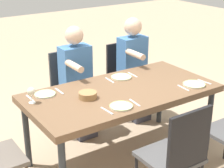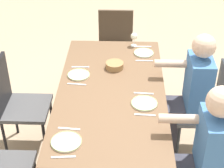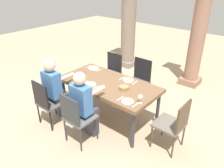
{
  "view_description": "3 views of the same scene",
  "coord_description": "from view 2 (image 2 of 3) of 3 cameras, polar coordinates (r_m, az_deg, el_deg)",
  "views": [
    {
      "loc": [
        1.9,
        2.66,
        2.13
      ],
      "look_at": [
        0.07,
        -0.07,
        0.82
      ],
      "focal_mm": 58.12,
      "sensor_mm": 36.0,
      "label": 1
    },
    {
      "loc": [
        -2.68,
        -0.1,
        2.61
      ],
      "look_at": [
        -0.06,
        -0.01,
        0.87
      ],
      "focal_mm": 59.48,
      "sensor_mm": 36.0,
      "label": 2
    },
    {
      "loc": [
        2.41,
        -2.74,
        2.62
      ],
      "look_at": [
        0.1,
        -0.01,
        0.78
      ],
      "focal_mm": 35.33,
      "sensor_mm": 36.0,
      "label": 3
    }
  ],
  "objects": [
    {
      "name": "ground_plane",
      "position": [
        3.74,
        -0.12,
        -10.66
      ],
      "size": [
        16.0,
        16.0,
        0.0
      ],
      "primitive_type": "plane",
      "color": "tan"
    },
    {
      "name": "dining_table",
      "position": [
        3.29,
        -0.13,
        -1.84
      ],
      "size": [
        1.88,
        0.94,
        0.77
      ],
      "color": "brown",
      "rests_on": "ground"
    },
    {
      "name": "chair_mid_north",
      "position": [
        3.59,
        -14.54,
        -2.55
      ],
      "size": [
        0.44,
        0.44,
        0.97
      ],
      "color": "#4F4F50",
      "rests_on": "ground"
    },
    {
      "name": "chair_mid_south",
      "position": [
        3.54,
        14.55,
        -3.31
      ],
      "size": [
        0.44,
        0.44,
        0.94
      ],
      "color": "#5B5E61",
      "rests_on": "ground"
    },
    {
      "name": "chair_head_east",
      "position": [
        4.55,
        0.52,
        6.2
      ],
      "size": [
        0.44,
        0.44,
        0.9
      ],
      "color": "#6A6158",
      "rests_on": "ground"
    },
    {
      "name": "diner_woman_green",
      "position": [
        3.43,
        11.81,
        -1.42
      ],
      "size": [
        0.35,
        0.49,
        1.27
      ],
      "color": "#3F3F4C",
      "rests_on": "ground"
    },
    {
      "name": "diner_man_white",
      "position": [
        2.82,
        13.71,
        -10.46
      ],
      "size": [
        0.35,
        0.5,
        1.28
      ],
      "color": "#3F3F4C",
      "rests_on": "ground"
    },
    {
      "name": "plate_0",
      "position": [
        2.74,
        -7.05,
        -8.78
      ],
      "size": [
        0.23,
        0.23,
        0.02
      ],
      "color": "silver",
      "rests_on": "dining_table"
    },
    {
      "name": "fork_0",
      "position": [
        2.63,
        -7.5,
        -11.06
      ],
      "size": [
        0.03,
        0.17,
        0.01
      ],
      "primitive_type": "cube",
      "rotation": [
        0.0,
        0.0,
        0.08
      ],
      "color": "silver",
      "rests_on": "dining_table"
    },
    {
      "name": "spoon_0",
      "position": [
        2.85,
        -6.62,
        -6.84
      ],
      "size": [
        0.03,
        0.17,
        0.01
      ],
      "primitive_type": "cube",
      "rotation": [
        0.0,
        0.0,
        -0.08
      ],
      "color": "silver",
      "rests_on": "dining_table"
    },
    {
      "name": "plate_1",
      "position": [
        3.09,
        4.99,
        -2.95
      ],
      "size": [
        0.22,
        0.22,
        0.02
      ],
      "color": "silver",
      "rests_on": "dining_table"
    },
    {
      "name": "fork_1",
      "position": [
        2.98,
        5.09,
        -4.75
      ],
      "size": [
        0.03,
        0.17,
        0.01
      ],
      "primitive_type": "cube",
      "rotation": [
        0.0,
        0.0,
        -0.06
      ],
      "color": "silver",
      "rests_on": "dining_table"
    },
    {
      "name": "spoon_1",
      "position": [
        3.22,
        4.88,
        -1.44
      ],
      "size": [
        0.03,
        0.17,
        0.01
      ],
      "primitive_type": "cube",
      "rotation": [
        0.0,
        0.0,
        -0.06
      ],
      "color": "silver",
      "rests_on": "dining_table"
    },
    {
      "name": "plate_2",
      "position": [
        3.46,
        -5.15,
        1.42
      ],
      "size": [
        0.21,
        0.21,
        0.02
      ],
      "color": "silver",
      "rests_on": "dining_table"
    },
    {
      "name": "fork_2",
      "position": [
        3.34,
        -5.43,
        -0.03
      ],
      "size": [
        0.03,
        0.17,
        0.01
      ],
      "primitive_type": "cube",
      "rotation": [
        0.0,
        0.0,
        -0.09
      ],
      "color": "silver",
      "rests_on": "dining_table"
    },
    {
      "name": "spoon_2",
      "position": [
        3.59,
        -4.88,
        2.62
      ],
      "size": [
        0.02,
        0.17,
        0.01
      ],
      "primitive_type": "cube",
      "rotation": [
        0.0,
        0.0,
        0.05
      ],
      "color": "silver",
      "rests_on": "dining_table"
    },
    {
      "name": "plate_3",
      "position": [
        3.82,
        4.9,
        4.8
      ],
      "size": [
        0.2,
        0.2,
        0.02
      ],
      "color": "white",
      "rests_on": "dining_table"
    },
    {
      "name": "wine_glass_3",
      "position": [
        3.93,
        3.42,
        7.27
      ],
      "size": [
        0.07,
        0.07,
        0.15
      ],
      "color": "white",
      "rests_on": "dining_table"
    },
    {
      "name": "fork_3",
      "position": [
        3.7,
        4.98,
        3.6
      ],
      "size": [
        0.02,
        0.17,
        0.01
      ],
      "primitive_type": "cube",
      "rotation": [
        0.0,
        0.0,
        0.01
      ],
      "color": "silver",
      "rests_on": "dining_table"
    },
    {
      "name": "spoon_3",
      "position": [
        3.96,
        4.82,
        5.77
      ],
      "size": [
        0.02,
        0.17,
        0.01
      ],
      "primitive_type": "cube",
      "rotation": [
        0.0,
        0.0,
        0.02
      ],
      "color": "silver",
      "rests_on": "dining_table"
    },
    {
      "name": "bread_basket",
      "position": [
        3.55,
        0.4,
        2.87
      ],
      "size": [
        0.17,
        0.17,
        0.06
      ],
      "primitive_type": "cylinder",
      "color": "#9E7547",
      "rests_on": "dining_table"
    }
  ]
}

